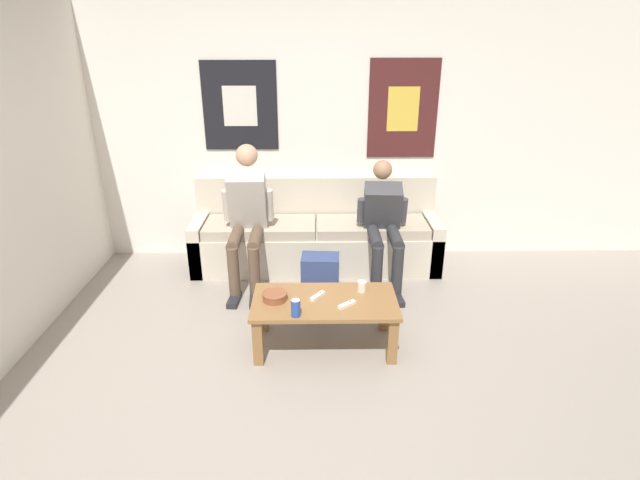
{
  "coord_description": "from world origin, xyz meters",
  "views": [
    {
      "loc": [
        0.07,
        -2.54,
        2.2
      ],
      "look_at": [
        0.12,
        1.17,
        0.64
      ],
      "focal_mm": 28.0,
      "sensor_mm": 36.0,
      "label": 1
    }
  ],
  "objects": [
    {
      "name": "backpack",
      "position": [
        0.12,
        1.3,
        0.21
      ],
      "size": [
        0.33,
        0.27,
        0.43
      ],
      "color": "navy",
      "rests_on": "ground_plane"
    },
    {
      "name": "game_controller_near_left",
      "position": [
        0.09,
        0.68,
        0.4
      ],
      "size": [
        0.12,
        0.13,
        0.03
      ],
      "color": "white",
      "rests_on": "coffee_table"
    },
    {
      "name": "pillar_candle",
      "position": [
        0.43,
        0.77,
        0.43
      ],
      "size": [
        0.07,
        0.07,
        0.09
      ],
      "color": "silver",
      "rests_on": "coffee_table"
    },
    {
      "name": "ceramic_bowl",
      "position": [
        -0.22,
        0.64,
        0.42
      ],
      "size": [
        0.18,
        0.18,
        0.06
      ],
      "color": "brown",
      "rests_on": "coffee_table"
    },
    {
      "name": "game_controller_near_right",
      "position": [
        0.3,
        0.55,
        0.4
      ],
      "size": [
        0.13,
        0.12,
        0.03
      ],
      "color": "white",
      "rests_on": "coffee_table"
    },
    {
      "name": "person_seated_teen",
      "position": [
        0.71,
        1.71,
        0.6
      ],
      "size": [
        0.47,
        0.86,
        1.1
      ],
      "color": "#2D2D33",
      "rests_on": "ground_plane"
    },
    {
      "name": "drink_can_blue",
      "position": [
        -0.06,
        0.42,
        0.45
      ],
      "size": [
        0.07,
        0.07,
        0.12
      ],
      "color": "#28479E",
      "rests_on": "coffee_table"
    },
    {
      "name": "couch",
      "position": [
        0.09,
        2.07,
        0.29
      ],
      "size": [
        2.41,
        0.66,
        0.85
      ],
      "color": "beige",
      "rests_on": "ground_plane"
    },
    {
      "name": "coffee_table",
      "position": [
        0.14,
        0.64,
        0.32
      ],
      "size": [
        1.06,
        0.55,
        0.39
      ],
      "color": "olive",
      "rests_on": "ground_plane"
    },
    {
      "name": "wall_back",
      "position": [
        0.0,
        2.39,
        1.28
      ],
      "size": [
        10.0,
        0.07,
        2.55
      ],
      "color": "white",
      "rests_on": "ground_plane"
    },
    {
      "name": "person_seated_adult",
      "position": [
        -0.54,
        1.74,
        0.68
      ],
      "size": [
        0.47,
        0.9,
        1.25
      ],
      "color": "brown",
      "rests_on": "ground_plane"
    },
    {
      "name": "ground_plane",
      "position": [
        0.0,
        0.0,
        0.0
      ],
      "size": [
        18.0,
        18.0,
        0.0
      ],
      "primitive_type": "plane",
      "color": "gray"
    }
  ]
}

